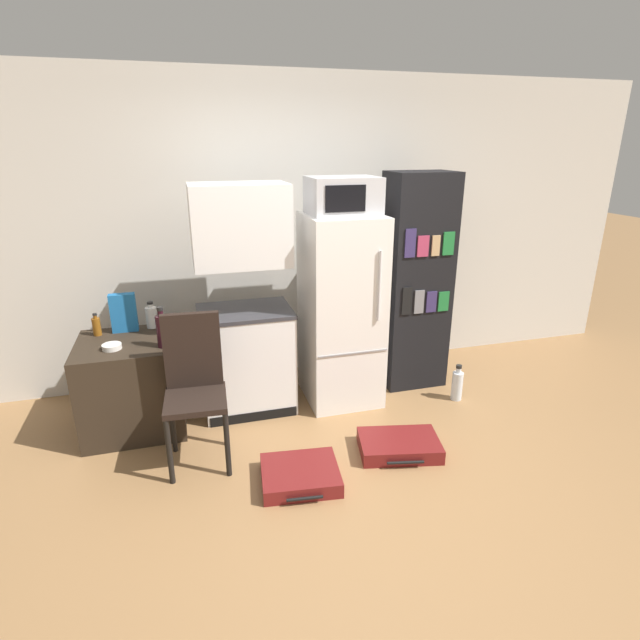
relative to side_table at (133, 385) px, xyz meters
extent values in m
plane|color=olive|center=(1.47, -1.26, -0.35)|extent=(24.00, 24.00, 0.00)
cube|color=beige|center=(1.67, 0.74, 0.98)|extent=(6.40, 0.10, 2.66)
cube|color=#2D2319|center=(0.00, 0.00, 0.00)|extent=(0.73, 0.68, 0.71)
cube|color=white|center=(0.88, 0.07, 0.06)|extent=(0.72, 0.53, 0.82)
cube|color=#333338|center=(0.88, 0.07, 0.48)|extent=(0.73, 0.54, 0.03)
cube|color=white|center=(0.88, 0.07, 1.16)|extent=(0.72, 0.45, 0.60)
cube|color=black|center=(0.88, -0.19, -0.31)|extent=(0.69, 0.01, 0.08)
cube|color=white|center=(1.67, 0.03, 0.43)|extent=(0.59, 0.62, 1.57)
cube|color=gray|center=(1.67, -0.29, 0.18)|extent=(0.57, 0.01, 0.01)
cylinder|color=silver|center=(1.86, -0.30, 0.71)|extent=(0.02, 0.02, 0.55)
cube|color=#B7B7BC|center=(1.67, 0.03, 1.35)|extent=(0.53, 0.41, 0.28)
cube|color=black|center=(1.62, -0.18, 1.35)|extent=(0.31, 0.01, 0.19)
cube|color=black|center=(2.39, 0.14, 0.58)|extent=(0.54, 0.39, 1.87)
cube|color=black|center=(2.22, -0.06, 0.49)|extent=(0.08, 0.01, 0.24)
cube|color=slate|center=(2.33, -0.06, 0.47)|extent=(0.08, 0.01, 0.20)
cube|color=#332856|center=(2.44, -0.06, 0.46)|extent=(0.09, 0.01, 0.18)
cube|color=#1E7033|center=(2.56, -0.06, 0.46)|extent=(0.10, 0.01, 0.17)
cube|color=#332856|center=(2.22, -0.06, 0.98)|extent=(0.09, 0.01, 0.23)
cube|color=#A33351|center=(2.33, -0.06, 0.95)|extent=(0.10, 0.01, 0.17)
cube|color=tan|center=(2.44, -0.06, 0.94)|extent=(0.07, 0.01, 0.17)
cube|color=#1E7033|center=(2.56, -0.06, 0.96)|extent=(0.10, 0.01, 0.19)
cylinder|color=brown|center=(-0.22, 0.19, 0.42)|extent=(0.06, 0.06, 0.14)
cylinder|color=brown|center=(-0.22, 0.19, 0.50)|extent=(0.03, 0.03, 0.02)
cylinder|color=black|center=(-0.22, 0.19, 0.52)|extent=(0.03, 0.03, 0.01)
cylinder|color=black|center=(0.27, -0.18, 0.47)|extent=(0.08, 0.08, 0.23)
cylinder|color=black|center=(0.27, -0.18, 0.61)|extent=(0.04, 0.04, 0.04)
cylinder|color=black|center=(0.27, -0.18, 0.64)|extent=(0.04, 0.04, 0.02)
cylinder|color=white|center=(0.18, 0.26, 0.44)|extent=(0.09, 0.09, 0.16)
cylinder|color=white|center=(0.18, 0.26, 0.53)|extent=(0.04, 0.04, 0.03)
cylinder|color=black|center=(0.18, 0.26, 0.56)|extent=(0.05, 0.05, 0.02)
cylinder|color=silver|center=(-0.09, -0.12, 0.37)|extent=(0.13, 0.13, 0.04)
cube|color=#1E66A8|center=(-0.02, 0.23, 0.50)|extent=(0.19, 0.07, 0.30)
cylinder|color=black|center=(0.26, -0.80, -0.12)|extent=(0.04, 0.04, 0.47)
cylinder|color=black|center=(0.62, -0.82, -0.12)|extent=(0.04, 0.04, 0.47)
cylinder|color=black|center=(0.28, -0.44, -0.12)|extent=(0.04, 0.04, 0.47)
cylinder|color=black|center=(0.64, -0.46, -0.12)|extent=(0.04, 0.04, 0.47)
cube|color=black|center=(0.45, -0.63, 0.13)|extent=(0.42, 0.42, 0.04)
cube|color=black|center=(0.46, -0.45, 0.42)|extent=(0.38, 0.07, 0.53)
cube|color=maroon|center=(1.06, -1.02, -0.30)|extent=(0.54, 0.48, 0.10)
cylinder|color=black|center=(1.03, -1.25, -0.30)|extent=(0.22, 0.05, 0.02)
cube|color=maroon|center=(1.82, -0.89, -0.30)|extent=(0.63, 0.48, 0.11)
cylinder|color=black|center=(1.77, -1.08, -0.30)|extent=(0.25, 0.07, 0.02)
cylinder|color=silver|center=(2.61, -0.30, -0.23)|extent=(0.09, 0.09, 0.25)
cylinder|color=silver|center=(2.61, -0.30, -0.08)|extent=(0.04, 0.04, 0.04)
cylinder|color=black|center=(2.61, -0.30, -0.05)|extent=(0.05, 0.05, 0.03)
camera|label=1|loc=(0.44, -3.66, 1.74)|focal=28.00mm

